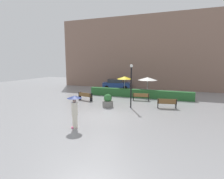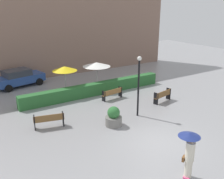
{
  "view_description": "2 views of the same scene",
  "coord_description": "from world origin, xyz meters",
  "px_view_note": "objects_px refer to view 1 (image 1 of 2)",
  "views": [
    {
      "loc": [
        5.08,
        -12.25,
        4.15
      ],
      "look_at": [
        -0.66,
        3.47,
        1.59
      ],
      "focal_mm": 28.36,
      "sensor_mm": 36.0,
      "label": 1
    },
    {
      "loc": [
        -8.44,
        -8.81,
        7.0
      ],
      "look_at": [
        0.52,
        5.29,
        1.38
      ],
      "focal_mm": 40.59,
      "sensor_mm": 36.0,
      "label": 2
    }
  ],
  "objects_px": {
    "lamp_post": "(131,82)",
    "patio_umbrella_yellow": "(125,78)",
    "bench_back_row": "(141,96)",
    "pedestrian_with_umbrella": "(75,108)",
    "patio_umbrella_white": "(148,79)",
    "planter_pot": "(108,101)",
    "parked_car": "(116,84)",
    "bench_far_right": "(167,103)",
    "bench_far_left": "(85,96)"
  },
  "relations": [
    {
      "from": "pedestrian_with_umbrella",
      "to": "patio_umbrella_yellow",
      "type": "xyz_separation_m",
      "value": [
        -0.29,
        12.45,
        0.89
      ]
    },
    {
      "from": "bench_far_right",
      "to": "lamp_post",
      "type": "relative_size",
      "value": 0.44
    },
    {
      "from": "bench_back_row",
      "to": "planter_pot",
      "type": "relative_size",
      "value": 1.47
    },
    {
      "from": "bench_far_left",
      "to": "patio_umbrella_yellow",
      "type": "height_order",
      "value": "patio_umbrella_yellow"
    },
    {
      "from": "bench_far_right",
      "to": "patio_umbrella_white",
      "type": "distance_m",
      "value": 6.26
    },
    {
      "from": "lamp_post",
      "to": "patio_umbrella_white",
      "type": "relative_size",
      "value": 1.7
    },
    {
      "from": "bench_far_left",
      "to": "bench_far_right",
      "type": "distance_m",
      "value": 8.68
    },
    {
      "from": "bench_back_row",
      "to": "planter_pot",
      "type": "bearing_deg",
      "value": -121.69
    },
    {
      "from": "pedestrian_with_umbrella",
      "to": "patio_umbrella_yellow",
      "type": "distance_m",
      "value": 12.49
    },
    {
      "from": "patio_umbrella_yellow",
      "to": "patio_umbrella_white",
      "type": "relative_size",
      "value": 1.02
    },
    {
      "from": "bench_far_left",
      "to": "lamp_post",
      "type": "distance_m",
      "value": 6.03
    },
    {
      "from": "patio_umbrella_yellow",
      "to": "bench_far_right",
      "type": "bearing_deg",
      "value": -44.0
    },
    {
      "from": "parked_car",
      "to": "bench_far_left",
      "type": "bearing_deg",
      "value": -92.94
    },
    {
      "from": "bench_back_row",
      "to": "parked_car",
      "type": "xyz_separation_m",
      "value": [
        -5.31,
        7.2,
        0.33
      ]
    },
    {
      "from": "parked_car",
      "to": "planter_pot",
      "type": "bearing_deg",
      "value": -75.21
    },
    {
      "from": "planter_pot",
      "to": "bench_back_row",
      "type": "bearing_deg",
      "value": 58.31
    },
    {
      "from": "patio_umbrella_yellow",
      "to": "lamp_post",
      "type": "bearing_deg",
      "value": -69.06
    },
    {
      "from": "patio_umbrella_yellow",
      "to": "patio_umbrella_white",
      "type": "xyz_separation_m",
      "value": [
        2.92,
        0.07,
        -0.04
      ]
    },
    {
      "from": "bench_back_row",
      "to": "pedestrian_with_umbrella",
      "type": "xyz_separation_m",
      "value": [
        -2.39,
        -9.63,
        0.83
      ]
    },
    {
      "from": "bench_far_right",
      "to": "pedestrian_with_umbrella",
      "type": "distance_m",
      "value": 8.86
    },
    {
      "from": "bench_far_right",
      "to": "parked_car",
      "type": "distance_m",
      "value": 12.73
    },
    {
      "from": "lamp_post",
      "to": "parked_car",
      "type": "xyz_separation_m",
      "value": [
        -5.05,
        10.7,
        -1.62
      ]
    },
    {
      "from": "bench_far_right",
      "to": "lamp_post",
      "type": "height_order",
      "value": "lamp_post"
    },
    {
      "from": "pedestrian_with_umbrella",
      "to": "planter_pot",
      "type": "height_order",
      "value": "pedestrian_with_umbrella"
    },
    {
      "from": "lamp_post",
      "to": "pedestrian_with_umbrella",
      "type": "bearing_deg",
      "value": -109.13
    },
    {
      "from": "lamp_post",
      "to": "patio_umbrella_yellow",
      "type": "bearing_deg",
      "value": 110.94
    },
    {
      "from": "bench_far_right",
      "to": "parked_car",
      "type": "bearing_deg",
      "value": 130.05
    },
    {
      "from": "bench_back_row",
      "to": "parked_car",
      "type": "distance_m",
      "value": 8.95
    },
    {
      "from": "bench_far_left",
      "to": "parked_car",
      "type": "height_order",
      "value": "parked_car"
    },
    {
      "from": "planter_pot",
      "to": "parked_car",
      "type": "bearing_deg",
      "value": 104.79
    },
    {
      "from": "lamp_post",
      "to": "parked_car",
      "type": "bearing_deg",
      "value": 115.27
    },
    {
      "from": "planter_pot",
      "to": "pedestrian_with_umbrella",
      "type": "bearing_deg",
      "value": -89.98
    },
    {
      "from": "pedestrian_with_umbrella",
      "to": "parked_car",
      "type": "bearing_deg",
      "value": 99.86
    },
    {
      "from": "bench_far_right",
      "to": "patio_umbrella_white",
      "type": "xyz_separation_m",
      "value": [
        -2.64,
        5.44,
        1.64
      ]
    },
    {
      "from": "pedestrian_with_umbrella",
      "to": "bench_back_row",
      "type": "bearing_deg",
      "value": 76.08
    },
    {
      "from": "bench_far_left",
      "to": "bench_back_row",
      "type": "xyz_separation_m",
      "value": [
        5.79,
        2.06,
        -0.03
      ]
    },
    {
      "from": "bench_far_right",
      "to": "patio_umbrella_yellow",
      "type": "xyz_separation_m",
      "value": [
        -5.56,
        5.37,
        1.68
      ]
    },
    {
      "from": "patio_umbrella_yellow",
      "to": "parked_car",
      "type": "bearing_deg",
      "value": 121.02
    },
    {
      "from": "pedestrian_with_umbrella",
      "to": "planter_pot",
      "type": "xyz_separation_m",
      "value": [
        -0.0,
        5.76,
        -0.79
      ]
    },
    {
      "from": "pedestrian_with_umbrella",
      "to": "patio_umbrella_yellow",
      "type": "bearing_deg",
      "value": 91.35
    },
    {
      "from": "patio_umbrella_yellow",
      "to": "parked_car",
      "type": "xyz_separation_m",
      "value": [
        -2.63,
        4.38,
        -1.39
      ]
    },
    {
      "from": "pedestrian_with_umbrella",
      "to": "patio_umbrella_white",
      "type": "distance_m",
      "value": 12.82
    },
    {
      "from": "bench_far_right",
      "to": "pedestrian_with_umbrella",
      "type": "bearing_deg",
      "value": -126.6
    },
    {
      "from": "planter_pot",
      "to": "parked_car",
      "type": "relative_size",
      "value": 0.27
    },
    {
      "from": "lamp_post",
      "to": "parked_car",
      "type": "relative_size",
      "value": 0.89
    },
    {
      "from": "bench_far_left",
      "to": "patio_umbrella_yellow",
      "type": "xyz_separation_m",
      "value": [
        3.11,
        4.88,
        1.69
      ]
    },
    {
      "from": "patio_umbrella_yellow",
      "to": "bench_far_left",
      "type": "bearing_deg",
      "value": -122.48
    },
    {
      "from": "patio_umbrella_yellow",
      "to": "patio_umbrella_white",
      "type": "distance_m",
      "value": 2.92
    },
    {
      "from": "bench_far_left",
      "to": "patio_umbrella_white",
      "type": "height_order",
      "value": "patio_umbrella_white"
    },
    {
      "from": "pedestrian_with_umbrella",
      "to": "planter_pot",
      "type": "relative_size",
      "value": 1.7
    }
  ]
}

